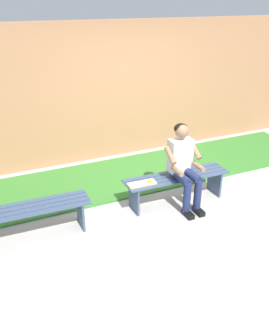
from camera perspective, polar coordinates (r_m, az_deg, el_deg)
The scene contains 8 objects.
ground_plane at distance 4.37m, azimuth 0.60°, elevation -15.02°, with size 10.00×7.00×0.04m, color #B2B2AD.
grass_strip at distance 5.97m, azimuth -7.69°, elevation -2.48°, with size 9.00×1.47×0.03m, color #387A2D.
brick_wall at distance 6.61m, azimuth -6.03°, elevation 12.07°, with size 9.50×0.24×2.51m, color #B27A51.
bench_near at distance 5.32m, azimuth 6.90°, elevation -2.29°, with size 1.64×0.45×0.44m.
bench_far at distance 4.73m, azimuth -16.86°, elevation -7.37°, with size 1.59×0.44×0.44m.
person_seated at distance 5.11m, azimuth 8.10°, elevation 0.76°, with size 0.50×0.69×1.25m.
apple at distance 4.99m, azimuth 2.47°, elevation -2.28°, with size 0.07×0.07×0.07m, color gold.
book_open at distance 4.99m, azimuth 1.23°, elevation -2.60°, with size 0.42×0.17×0.02m.
Camera 1 is at (2.46, 3.98, 2.86)m, focal length 37.19 mm.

